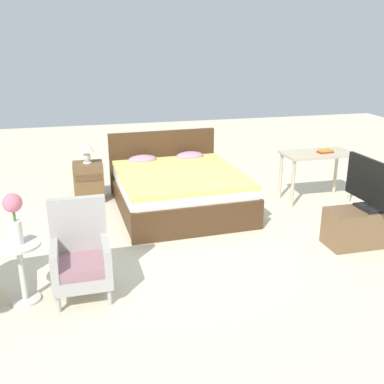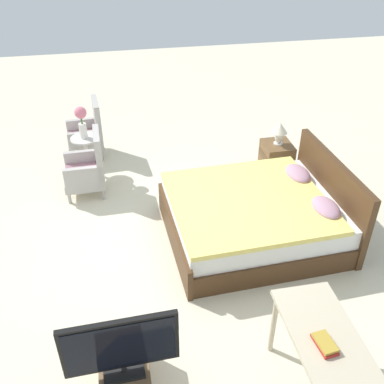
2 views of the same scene
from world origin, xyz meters
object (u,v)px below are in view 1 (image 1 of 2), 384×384
at_px(bed, 178,189).
at_px(tv_stand, 365,226).
at_px(tv_flatscreen, 371,184).
at_px(nightstand, 89,182).
at_px(flower_vase, 14,213).
at_px(table_lamp, 86,149).
at_px(vanity_desk, 317,160).
at_px(side_table, 21,265).
at_px(armchair_by_window_right, 81,257).
at_px(book_stack, 325,151).

height_order(bed, tv_stand, bed).
bearing_deg(tv_flatscreen, tv_stand, -178.12).
bearing_deg(nightstand, flower_vase, -104.23).
bearing_deg(table_lamp, tv_flatscreen, -37.18).
relative_size(nightstand, vanity_desk, 0.56).
xyz_separation_m(bed, side_table, (-1.92, -2.03, 0.07)).
relative_size(armchair_by_window_right, table_lamp, 2.79).
bearing_deg(tv_flatscreen, table_lamp, 142.82).
relative_size(armchair_by_window_right, book_stack, 3.93).
height_order(table_lamp, book_stack, table_lamp).
relative_size(side_table, table_lamp, 1.80).
xyz_separation_m(armchair_by_window_right, side_table, (-0.54, -0.03, -0.00)).
bearing_deg(side_table, tv_stand, 4.78).
bearing_deg(armchair_by_window_right, side_table, -177.15).
distance_m(vanity_desk, book_stack, 0.17).
xyz_separation_m(side_table, book_stack, (4.11, 1.83, 0.40)).
distance_m(side_table, flower_vase, 0.51).
distance_m(nightstand, vanity_desk, 3.45).
xyz_separation_m(side_table, flower_vase, (-0.00, 0.00, 0.51)).
xyz_separation_m(bed, nightstand, (-1.23, 0.68, -0.01)).
bearing_deg(armchair_by_window_right, flower_vase, -177.15).
height_order(nightstand, table_lamp, table_lamp).
bearing_deg(bed, table_lamp, 151.20).
xyz_separation_m(armchair_by_window_right, tv_stand, (3.30, 0.29, -0.15)).
bearing_deg(flower_vase, tv_stand, 4.78).
xyz_separation_m(nightstand, tv_flatscreen, (3.15, -2.39, 0.47)).
height_order(armchair_by_window_right, side_table, armchair_by_window_right).
bearing_deg(table_lamp, tv_stand, -37.20).
xyz_separation_m(table_lamp, tv_stand, (3.15, -2.39, -0.57)).
bearing_deg(side_table, flower_vase, 180.00).
height_order(table_lamp, tv_flatscreen, tv_flatscreen).
xyz_separation_m(bed, table_lamp, (-1.23, 0.68, 0.50)).
relative_size(tv_stand, book_stack, 4.10).
bearing_deg(side_table, armchair_by_window_right, 2.85).
bearing_deg(tv_stand, table_lamp, 142.80).
xyz_separation_m(armchair_by_window_right, flower_vase, (-0.54, -0.03, 0.51)).
relative_size(armchair_by_window_right, tv_flatscreen, 1.04).
height_order(side_table, tv_flatscreen, tv_flatscreen).
relative_size(side_table, vanity_desk, 0.57).
distance_m(bed, armchair_by_window_right, 2.44).
relative_size(nightstand, table_lamp, 1.76).
xyz_separation_m(flower_vase, book_stack, (4.11, 1.83, -0.12)).
bearing_deg(bed, vanity_desk, -4.31).
height_order(bed, book_stack, bed).
bearing_deg(vanity_desk, tv_flatscreen, -96.30).
height_order(bed, armchair_by_window_right, bed).
xyz_separation_m(flower_vase, tv_stand, (3.84, 0.32, -0.66)).
height_order(tv_stand, tv_flatscreen, tv_flatscreen).
bearing_deg(table_lamp, flower_vase, -104.22).
relative_size(flower_vase, tv_flatscreen, 0.54).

